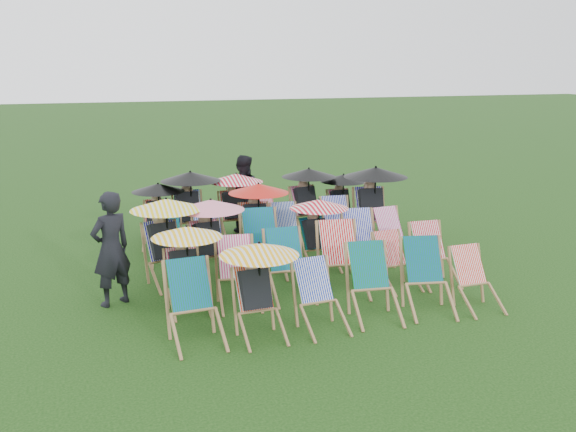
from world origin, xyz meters
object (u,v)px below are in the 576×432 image
object	(u,v)px
deckchair_0	(195,305)
deckchair_5	(477,280)
deckchair_29	(343,201)
person_rear	(243,194)
person_left	(111,249)

from	to	relation	value
deckchair_0	deckchair_5	world-z (taller)	deckchair_0
deckchair_0	deckchair_5	distance (m)	3.99
deckchair_29	person_rear	world-z (taller)	person_rear
deckchair_5	person_left	xyz separation A→B (m)	(-4.86, 1.80, 0.41)
deckchair_0	person_rear	distance (m)	5.43
person_left	person_rear	size ratio (longest dim) A/B	1.05
person_rear	person_left	bearing A→B (deg)	85.14
deckchair_29	deckchair_5	bearing A→B (deg)	-87.96
deckchair_29	person_left	xyz separation A→B (m)	(-4.83, -2.90, 0.23)
deckchair_0	person_left	distance (m)	1.90
person_left	deckchair_0	bearing A→B (deg)	89.70
deckchair_5	deckchair_29	bearing A→B (deg)	90.13
deckchair_0	deckchair_29	size ratio (longest dim) A/B	0.85
deckchair_5	deckchair_29	xyz separation A→B (m)	(-0.03, 4.69, 0.19)
person_left	deckchair_29	bearing A→B (deg)	-177.20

